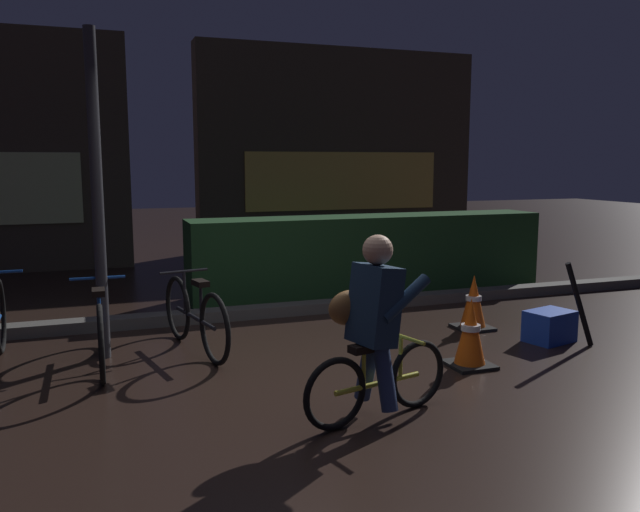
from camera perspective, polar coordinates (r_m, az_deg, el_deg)
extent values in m
plane|color=black|center=(5.18, 0.15, -10.94)|extent=(40.00, 40.00, 0.00)
cube|color=#56544F|center=(7.19, -5.82, -4.96)|extent=(12.00, 0.24, 0.12)
cube|color=#214723|center=(8.52, 4.49, 0.20)|extent=(4.80, 0.70, 1.01)
cube|color=#42382D|center=(12.66, 1.69, 9.34)|extent=(5.54, 0.50, 3.86)
cube|color=#E5B751|center=(12.42, 2.13, 6.68)|extent=(3.88, 0.04, 1.10)
cylinder|color=#2D2D33|center=(5.81, -19.17, 4.93)|extent=(0.10, 0.10, 2.82)
torus|color=black|center=(6.46, -26.58, -4.78)|extent=(0.06, 0.69, 0.68)
torus|color=black|center=(6.19, -19.00, -5.14)|extent=(0.05, 0.63, 0.63)
torus|color=black|center=(5.28, -18.87, -7.43)|extent=(0.05, 0.63, 0.63)
cylinder|color=#19479E|center=(5.73, -18.94, -6.19)|extent=(0.04, 0.94, 0.04)
cylinder|color=#19479E|center=(5.53, -19.00, -4.84)|extent=(0.03, 0.03, 0.35)
cube|color=black|center=(5.50, -19.09, -3.05)|extent=(0.10, 0.20, 0.05)
cylinder|color=#19479E|center=(5.94, -19.06, -3.74)|extent=(0.03, 0.03, 0.40)
cylinder|color=#19479E|center=(5.90, -19.15, -1.85)|extent=(0.46, 0.02, 0.02)
torus|color=black|center=(6.37, -12.53, -4.53)|extent=(0.17, 0.62, 0.62)
torus|color=black|center=(5.53, -9.34, -6.42)|extent=(0.17, 0.62, 0.62)
cylinder|color=black|center=(5.95, -11.05, -5.41)|extent=(0.23, 0.91, 0.04)
cylinder|color=black|center=(5.76, -10.53, -4.07)|extent=(0.03, 0.03, 0.35)
cube|color=black|center=(5.73, -10.58, -2.37)|extent=(0.14, 0.22, 0.05)
cylinder|color=black|center=(6.14, -11.94, -3.14)|extent=(0.03, 0.03, 0.39)
cylinder|color=black|center=(6.10, -12.00, -1.34)|extent=(0.45, 0.12, 0.02)
cube|color=black|center=(5.64, 13.13, -9.37)|extent=(0.36, 0.36, 0.03)
cone|color=#EA560F|center=(5.56, 13.23, -6.48)|extent=(0.26, 0.26, 0.56)
cylinder|color=white|center=(5.55, 13.24, -6.20)|extent=(0.16, 0.16, 0.05)
cube|color=black|center=(6.86, 13.40, -6.18)|extent=(0.36, 0.36, 0.03)
cone|color=#EA560F|center=(6.80, 13.48, -3.87)|extent=(0.26, 0.26, 0.54)
cylinder|color=white|center=(6.79, 13.49, -3.65)|extent=(0.16, 0.16, 0.05)
cube|color=#193DB7|center=(6.57, 19.72, -5.89)|extent=(0.51, 0.42, 0.30)
torus|color=black|center=(4.61, 8.66, -10.31)|extent=(0.48, 0.16, 0.48)
torus|color=black|center=(4.19, 1.36, -12.15)|extent=(0.48, 0.16, 0.48)
cylinder|color=gold|center=(4.39, 5.20, -11.21)|extent=(0.69, 0.21, 0.04)
cylinder|color=gold|center=(4.28, 3.92, -9.87)|extent=(0.03, 0.03, 0.26)
cube|color=black|center=(4.24, 3.93, -8.17)|extent=(0.22, 0.15, 0.05)
cylinder|color=gold|center=(4.46, 7.18, -8.91)|extent=(0.03, 0.03, 0.30)
cylinder|color=gold|center=(4.42, 7.22, -7.07)|extent=(0.14, 0.45, 0.02)
cylinder|color=navy|center=(4.44, 4.18, -10.19)|extent=(0.16, 0.23, 0.42)
cylinder|color=navy|center=(4.29, 5.85, -10.87)|extent=(0.16, 0.23, 0.42)
cube|color=#192D47|center=(4.22, 4.87, -4.34)|extent=(0.33, 0.37, 0.54)
sphere|color=tan|center=(4.17, 5.15, 0.54)|extent=(0.20, 0.20, 0.20)
cylinder|color=#192D47|center=(4.40, 5.17, -3.14)|extent=(0.40, 0.17, 0.29)
cylinder|color=#192D47|center=(4.19, 7.58, -3.76)|extent=(0.40, 0.17, 0.29)
ellipsoid|color=brown|center=(4.35, 2.59, -4.60)|extent=(0.35, 0.23, 0.24)
cylinder|color=black|center=(6.40, 22.06, -4.03)|extent=(0.36, 0.06, 0.81)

